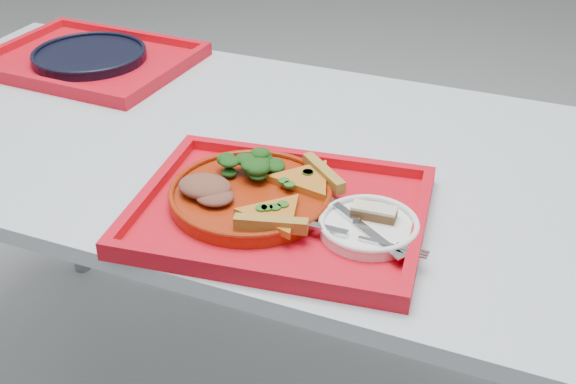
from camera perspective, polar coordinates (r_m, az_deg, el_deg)
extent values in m
cube|color=#9DA9B0|center=(1.37, -3.94, 3.51)|extent=(1.60, 0.80, 0.03)
cylinder|color=gray|center=(2.15, -17.27, 1.83)|extent=(0.05, 0.05, 0.72)
cube|color=red|center=(1.14, -0.65, -1.82)|extent=(0.49, 0.40, 0.01)
cube|color=red|center=(1.77, -15.34, 9.86)|extent=(0.46, 0.37, 0.01)
cylinder|color=maroon|center=(1.16, -2.97, -0.37)|extent=(0.26, 0.26, 0.02)
cylinder|color=white|center=(1.09, 6.39, -2.86)|extent=(0.15, 0.15, 0.01)
cylinder|color=black|center=(1.76, -15.41, 10.28)|extent=(0.26, 0.26, 0.02)
ellipsoid|color=black|center=(1.19, -2.76, 2.50)|extent=(0.10, 0.09, 0.05)
ellipsoid|color=brown|center=(1.15, -6.59, 0.44)|extent=(0.09, 0.07, 0.03)
cube|color=#482F18|center=(1.10, 6.80, -1.68)|extent=(0.07, 0.03, 0.01)
cube|color=beige|center=(1.09, 6.83, -1.27)|extent=(0.07, 0.03, 0.00)
cube|color=silver|center=(1.08, 5.88, -2.67)|extent=(0.16, 0.12, 0.01)
cube|color=silver|center=(1.05, 5.49, -3.54)|extent=(0.19, 0.03, 0.01)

